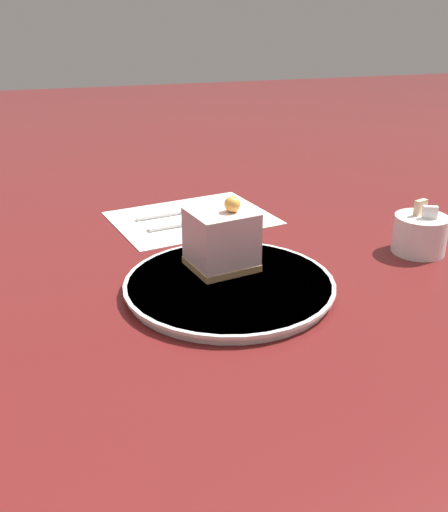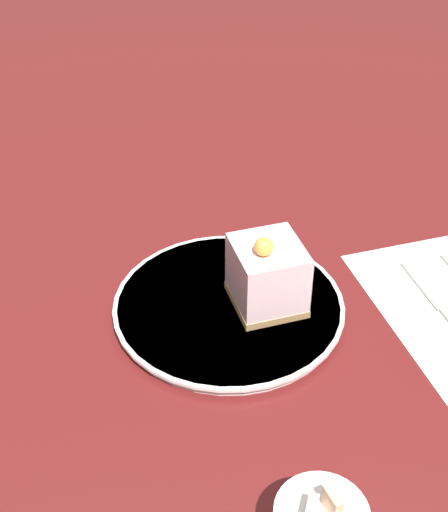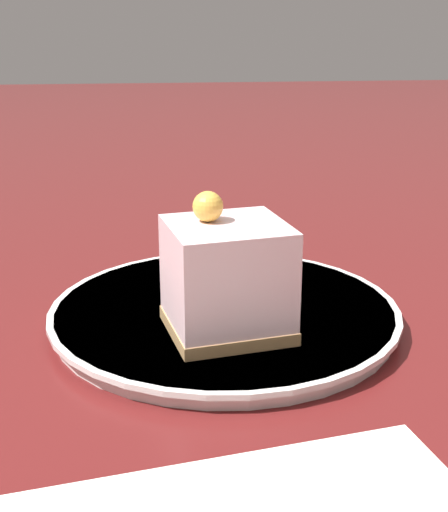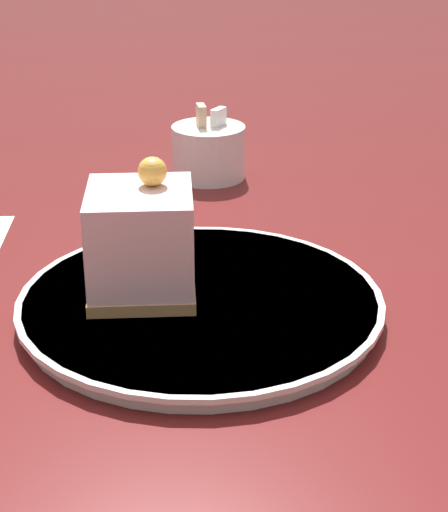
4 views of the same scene
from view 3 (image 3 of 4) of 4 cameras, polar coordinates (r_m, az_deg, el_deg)
ground_plane at (r=0.51m, az=-2.05°, el=-7.14°), size 4.00×4.00×0.00m
plate at (r=0.54m, az=0.03°, el=-4.64°), size 0.26×0.26×0.01m
cake_slice at (r=0.48m, az=0.23°, el=-1.73°), size 0.09×0.09×0.10m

